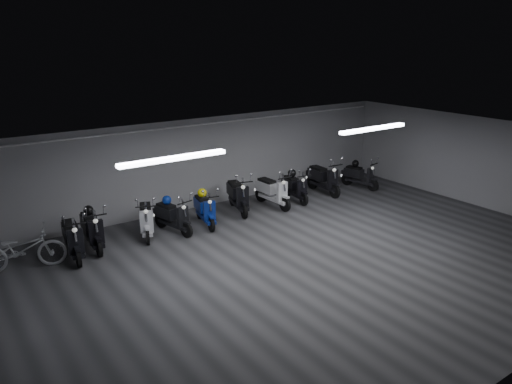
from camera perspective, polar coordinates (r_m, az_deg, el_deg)
floor at (r=12.02m, az=6.39°, el=-7.88°), size 14.00×10.00×0.01m
ceiling at (r=11.11m, az=6.88°, el=5.32°), size 14.00×10.00×0.01m
back_wall at (r=15.42m, az=-5.76°, el=3.46°), size 14.00×0.01×2.80m
right_wall at (r=16.82m, az=24.88°, el=3.09°), size 0.01×10.00×2.80m
fluor_strip_left at (r=10.31m, az=-9.55°, el=3.87°), size 2.40×0.18×0.08m
fluor_strip_right at (r=13.91m, az=13.45°, el=7.17°), size 2.40×0.18×0.08m
conduit at (r=15.09m, az=-5.74°, el=7.89°), size 13.60×0.05×0.05m
scooter_0 at (r=12.61m, az=-20.57°, el=-4.42°), size 0.79×1.83×1.32m
scooter_1 at (r=13.01m, az=-18.54°, el=-3.53°), size 0.74×1.81×1.32m
scooter_2 at (r=13.41m, az=-12.67°, el=-2.49°), size 1.15×1.80×1.27m
scooter_3 at (r=13.53m, az=-9.66°, el=-2.23°), size 0.92×1.72×1.22m
scooter_4 at (r=13.94m, az=-5.96°, el=-1.46°), size 0.88×1.73×1.23m
scooter_5 at (r=14.91m, az=-2.11°, el=0.20°), size 1.10×1.94×1.37m
scooter_6 at (r=15.38m, az=1.96°, el=0.67°), size 0.68×1.81×1.33m
scooter_7 at (r=15.98m, az=4.58°, el=1.03°), size 0.76×1.67×1.20m
scooter_8 at (r=16.84m, az=7.88°, el=2.11°), size 0.76×1.91×1.39m
scooter_9 at (r=17.69m, az=12.04°, el=2.31°), size 0.85×1.67×1.19m
bicycle at (r=12.46m, az=-25.64°, el=-5.55°), size 2.00×1.13×1.23m
helmet_0 at (r=13.14m, az=-18.89°, el=-2.02°), size 0.26×0.26×0.26m
helmet_1 at (r=14.06m, az=-6.28°, el=-0.10°), size 0.27×0.27×0.27m
helmet_2 at (r=16.09m, az=4.19°, el=2.19°), size 0.27×0.27×0.27m
helmet_3 at (r=17.73m, az=11.49°, el=3.27°), size 0.25×0.25×0.25m
helmet_4 at (r=13.61m, az=-10.33°, el=-0.93°), size 0.25×0.25×0.25m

